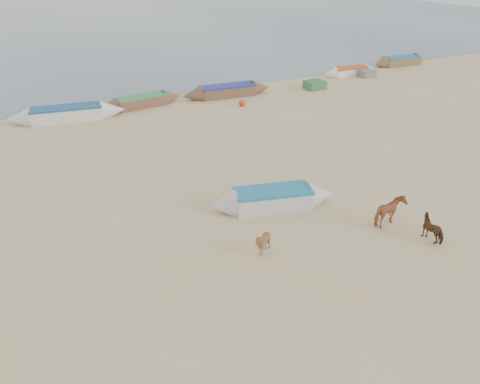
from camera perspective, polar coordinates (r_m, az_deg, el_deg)
name	(u,v)px	position (r m, az deg, el deg)	size (l,w,h in m)	color
ground	(295,264)	(16.42, 6.78, -8.75)	(140.00, 140.00, 0.00)	tan
sea	(22,14)	(93.49, -25.01, 19.02)	(160.00, 160.00, 0.00)	slate
cow_adult	(389,212)	(19.07, 17.75, -2.34)	(0.64, 1.41, 1.19)	#985B32
calf_front	(263,243)	(16.58, 2.78, -6.18)	(0.76, 0.86, 0.95)	brown
calf_right	(434,228)	(18.83, 22.57, -4.10)	(0.92, 0.78, 0.92)	#52331A
near_canoe	(273,199)	(19.52, 4.01, -0.83)	(5.41, 1.23, 0.86)	beige
waterline_canoes	(105,106)	(33.03, -16.13, 10.06)	(60.91, 3.97, 0.93)	brown
beach_clutter	(181,101)	(33.44, -7.17, 10.90)	(44.39, 5.02, 0.64)	#326B30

